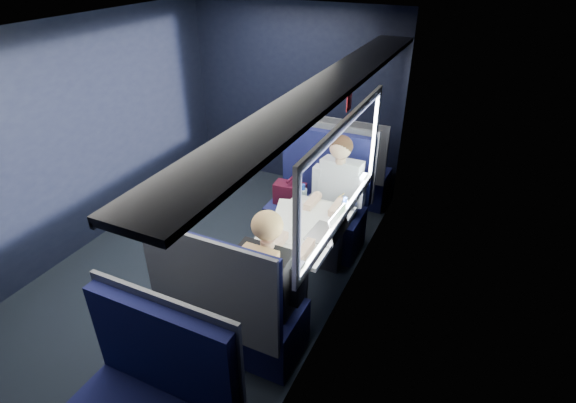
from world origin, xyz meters
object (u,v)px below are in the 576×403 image
at_px(table, 302,233).
at_px(bottle_small, 344,210).
at_px(seat_bay_far, 234,312).
at_px(cup, 351,205).
at_px(woman, 272,276).
at_px(seat_row_front, 346,172).
at_px(seat_bay_near, 317,206).
at_px(laptop, 331,229).
at_px(man, 336,194).

bearing_deg(table, bottle_small, 40.40).
relative_size(seat_bay_far, cup, 14.23).
distance_m(seat_bay_far, woman, 0.43).
bearing_deg(seat_row_front, table, -84.20).
bearing_deg(seat_bay_far, seat_row_front, 90.00).
distance_m(table, bottle_small, 0.43).
bearing_deg(table, seat_bay_near, 102.58).
height_order(seat_bay_near, woman, woman).
bearing_deg(seat_bay_far, seat_bay_near, 90.38).
height_order(seat_bay_far, woman, woman).
bearing_deg(seat_bay_far, bottle_small, 66.95).
distance_m(table, laptop, 0.32).
height_order(table, seat_bay_near, seat_bay_near).
height_order(seat_bay_far, cup, seat_bay_far).
relative_size(seat_bay_far, man, 0.95).
bearing_deg(bottle_small, table, -139.60).
xyz_separation_m(seat_bay_far, woman, (0.25, 0.17, 0.31)).
height_order(table, man, man).
xyz_separation_m(table, cup, (0.30, 0.44, 0.12)).
height_order(seat_bay_near, laptop, seat_bay_near).
height_order(table, laptop, laptop).
bearing_deg(bottle_small, cup, 90.00).
bearing_deg(laptop, seat_row_front, 104.26).
height_order(table, bottle_small, bottle_small).
xyz_separation_m(seat_bay_far, seat_row_front, (0.00, 2.67, -0.00)).
xyz_separation_m(bottle_small, cup, (0.00, 0.19, -0.05)).
distance_m(woman, laptop, 0.71).
relative_size(man, bottle_small, 5.97).
relative_size(laptop, bottle_small, 1.54).
xyz_separation_m(table, woman, (0.07, -0.71, 0.06)).
relative_size(seat_row_front, man, 0.88).
bearing_deg(bottle_small, man, 117.31).
bearing_deg(woman, cup, 78.67).
height_order(seat_bay_near, man, man).
relative_size(seat_bay_near, seat_bay_far, 1.00).
relative_size(table, seat_row_front, 0.86).
height_order(seat_bay_near, bottle_small, seat_bay_near).
relative_size(table, seat_bay_far, 0.79).
bearing_deg(table, seat_bay_far, -101.78).
bearing_deg(man, woman, -90.00).
distance_m(seat_bay_near, seat_bay_far, 1.74).
distance_m(seat_bay_far, man, 1.62).
bearing_deg(bottle_small, seat_row_front, 107.28).
bearing_deg(bottle_small, laptop, -92.61).
relative_size(seat_row_front, bottle_small, 5.24).
distance_m(man, cup, 0.35).
bearing_deg(cup, seat_bay_far, -110.05).
relative_size(table, laptop, 2.93).
bearing_deg(cup, table, -124.07).
height_order(man, cup, man).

